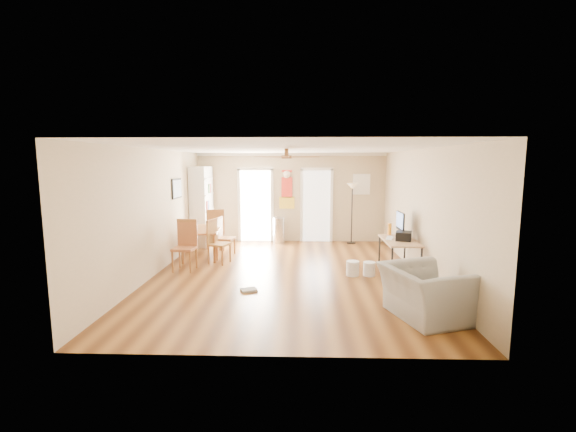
{
  "coord_description": "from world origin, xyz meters",
  "views": [
    {
      "loc": [
        0.27,
        -7.89,
        2.32
      ],
      "look_at": [
        0.0,
        0.6,
        1.15
      ],
      "focal_mm": 24.17,
      "sensor_mm": 36.0,
      "label": 1
    }
  ],
  "objects_px": {
    "trash_can": "(279,230)",
    "printer": "(404,236)",
    "dining_chair_near": "(184,246)",
    "armchair": "(425,293)",
    "bookshelf": "(202,206)",
    "wastebasket_b": "(369,269)",
    "dining_chair_right_a": "(226,236)",
    "dining_chair_right_b": "(219,242)",
    "computer_desk": "(399,256)",
    "wastebasket_a": "(353,268)",
    "dining_table": "(203,242)",
    "torchiere_lamp": "(352,214)",
    "dining_chair_far": "(215,230)"
  },
  "relations": [
    {
      "from": "armchair",
      "to": "torchiere_lamp",
      "type": "bearing_deg",
      "value": -13.88
    },
    {
      "from": "computer_desk",
      "to": "trash_can",
      "type": "bearing_deg",
      "value": 132.15
    },
    {
      "from": "computer_desk",
      "to": "wastebasket_a",
      "type": "xyz_separation_m",
      "value": [
        -1.01,
        -0.29,
        -0.2
      ]
    },
    {
      "from": "dining_chair_far",
      "to": "computer_desk",
      "type": "relative_size",
      "value": 0.85
    },
    {
      "from": "torchiere_lamp",
      "to": "armchair",
      "type": "bearing_deg",
      "value": -85.85
    },
    {
      "from": "trash_can",
      "to": "printer",
      "type": "distance_m",
      "value": 4.15
    },
    {
      "from": "wastebasket_a",
      "to": "dining_chair_right_b",
      "type": "bearing_deg",
      "value": 162.93
    },
    {
      "from": "wastebasket_b",
      "to": "printer",
      "type": "bearing_deg",
      "value": 18.82
    },
    {
      "from": "computer_desk",
      "to": "wastebasket_b",
      "type": "distance_m",
      "value": 0.76
    },
    {
      "from": "torchiere_lamp",
      "to": "dining_chair_right_a",
      "type": "bearing_deg",
      "value": -155.31
    },
    {
      "from": "dining_table",
      "to": "armchair",
      "type": "bearing_deg",
      "value": -40.79
    },
    {
      "from": "dining_chair_right_a",
      "to": "dining_chair_right_b",
      "type": "relative_size",
      "value": 0.95
    },
    {
      "from": "trash_can",
      "to": "torchiere_lamp",
      "type": "height_order",
      "value": "torchiere_lamp"
    },
    {
      "from": "trash_can",
      "to": "armchair",
      "type": "bearing_deg",
      "value": -65.46
    },
    {
      "from": "printer",
      "to": "wastebasket_a",
      "type": "relative_size",
      "value": 1.18
    },
    {
      "from": "armchair",
      "to": "dining_chair_right_a",
      "type": "bearing_deg",
      "value": 25.9
    },
    {
      "from": "torchiere_lamp",
      "to": "armchair",
      "type": "height_order",
      "value": "torchiere_lamp"
    },
    {
      "from": "dining_chair_near",
      "to": "armchair",
      "type": "relative_size",
      "value": 0.91
    },
    {
      "from": "dining_chair_right_a",
      "to": "printer",
      "type": "xyz_separation_m",
      "value": [
        4.05,
        -1.46,
        0.31
      ]
    },
    {
      "from": "dining_chair_right_a",
      "to": "armchair",
      "type": "distance_m",
      "value": 5.41
    },
    {
      "from": "dining_table",
      "to": "dining_chair_right_a",
      "type": "relative_size",
      "value": 1.49
    },
    {
      "from": "dining_table",
      "to": "wastebasket_a",
      "type": "relative_size",
      "value": 4.66
    },
    {
      "from": "wastebasket_b",
      "to": "trash_can",
      "type": "bearing_deg",
      "value": 121.9
    },
    {
      "from": "dining_table",
      "to": "trash_can",
      "type": "bearing_deg",
      "value": 44.4
    },
    {
      "from": "trash_can",
      "to": "wastebasket_b",
      "type": "bearing_deg",
      "value": -58.1
    },
    {
      "from": "dining_chair_right_a",
      "to": "torchiere_lamp",
      "type": "height_order",
      "value": "torchiere_lamp"
    },
    {
      "from": "dining_chair_far",
      "to": "computer_desk",
      "type": "distance_m",
      "value": 4.81
    },
    {
      "from": "trash_can",
      "to": "torchiere_lamp",
      "type": "relative_size",
      "value": 0.43
    },
    {
      "from": "dining_chair_right_a",
      "to": "dining_chair_near",
      "type": "xyz_separation_m",
      "value": [
        -0.63,
        -1.44,
        0.07
      ]
    },
    {
      "from": "trash_can",
      "to": "torchiere_lamp",
      "type": "xyz_separation_m",
      "value": [
        2.1,
        -0.04,
        0.5
      ]
    },
    {
      "from": "bookshelf",
      "to": "wastebasket_b",
      "type": "height_order",
      "value": "bookshelf"
    },
    {
      "from": "dining_chair_near",
      "to": "wastebasket_b",
      "type": "distance_m",
      "value": 3.96
    },
    {
      "from": "dining_chair_right_b",
      "to": "computer_desk",
      "type": "xyz_separation_m",
      "value": [
        3.97,
        -0.62,
        -0.16
      ]
    },
    {
      "from": "wastebasket_a",
      "to": "dining_chair_far",
      "type": "bearing_deg",
      "value": 145.98
    },
    {
      "from": "dining_chair_near",
      "to": "computer_desk",
      "type": "bearing_deg",
      "value": 4.78
    },
    {
      "from": "bookshelf",
      "to": "dining_chair_right_a",
      "type": "distance_m",
      "value": 1.64
    },
    {
      "from": "dining_chair_right_a",
      "to": "torchiere_lamp",
      "type": "bearing_deg",
      "value": -55.42
    },
    {
      "from": "dining_chair_right_b",
      "to": "computer_desk",
      "type": "bearing_deg",
      "value": -79.3
    },
    {
      "from": "wastebasket_a",
      "to": "wastebasket_b",
      "type": "bearing_deg",
      "value": 0.42
    },
    {
      "from": "dining_chair_near",
      "to": "wastebasket_b",
      "type": "bearing_deg",
      "value": 0.61
    },
    {
      "from": "bookshelf",
      "to": "dining_chair_far",
      "type": "height_order",
      "value": "bookshelf"
    },
    {
      "from": "dining_chair_near",
      "to": "computer_desk",
      "type": "height_order",
      "value": "dining_chair_near"
    },
    {
      "from": "dining_table",
      "to": "wastebasket_a",
      "type": "height_order",
      "value": "dining_table"
    },
    {
      "from": "bookshelf",
      "to": "dining_chair_far",
      "type": "xyz_separation_m",
      "value": [
        0.51,
        -0.66,
        -0.55
      ]
    },
    {
      "from": "trash_can",
      "to": "computer_desk",
      "type": "height_order",
      "value": "trash_can"
    },
    {
      "from": "dining_chair_right_b",
      "to": "dining_table",
      "type": "bearing_deg",
      "value": 60.85
    },
    {
      "from": "dining_chair_far",
      "to": "wastebasket_b",
      "type": "relative_size",
      "value": 3.84
    },
    {
      "from": "dining_chair_right_b",
      "to": "computer_desk",
      "type": "height_order",
      "value": "dining_chair_right_b"
    },
    {
      "from": "bookshelf",
      "to": "torchiere_lamp",
      "type": "height_order",
      "value": "bookshelf"
    },
    {
      "from": "bookshelf",
      "to": "dining_chair_right_b",
      "type": "xyz_separation_m",
      "value": [
        0.91,
        -2.02,
        -0.6
      ]
    }
  ]
}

